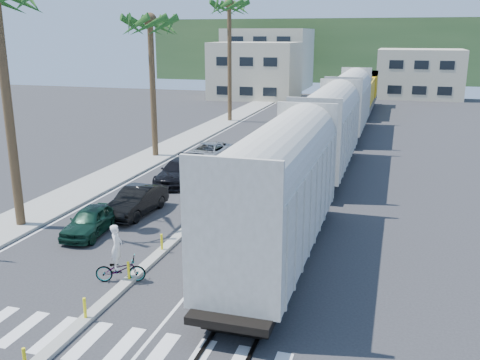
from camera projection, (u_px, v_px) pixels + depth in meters
ground at (102, 307)px, 18.54m from camera, size 140.00×140.00×0.00m
sidewalk at (169, 148)px, 43.97m from camera, size 3.00×90.00×0.15m
rails at (339, 151)px, 43.05m from camera, size 1.56×100.00×0.06m
median at (253, 170)px, 36.97m from camera, size 0.45×60.00×0.85m
crosswalk at (68, 337)px, 16.69m from camera, size 14.00×2.20×0.01m
lane_markings at (243, 154)px, 42.24m from camera, size 9.42×90.00×0.01m
freight_train at (338, 119)px, 40.66m from camera, size 3.00×60.94×5.85m
palm_trees at (156, 10)px, 38.89m from camera, size 3.50×37.20×13.75m
buildings at (299, 65)px, 85.40m from camera, size 38.00×27.00×10.00m
hillside at (355, 50)px, 109.42m from camera, size 80.00×20.00×12.00m
car_lead at (90, 221)px, 25.15m from camera, size 2.20×4.15×1.32m
car_second at (137, 201)px, 27.90m from camera, size 2.04×4.56×1.45m
car_third at (179, 172)px, 33.85m from camera, size 2.45×5.20×1.46m
car_rear at (208, 153)px, 39.30m from camera, size 3.36×5.61×1.43m
cyclist at (120, 264)px, 20.29m from camera, size 1.79×2.29×2.29m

